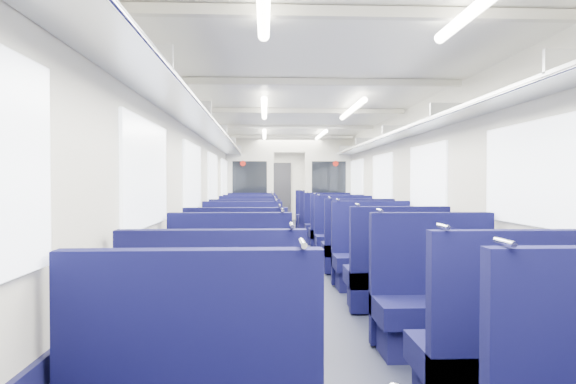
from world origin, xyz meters
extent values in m
cube|color=black|center=(0.00, 0.00, 0.00)|extent=(2.80, 18.00, 0.01)
cube|color=silver|center=(0.00, 0.00, 2.35)|extent=(2.80, 18.00, 0.01)
cube|color=beige|center=(-1.40, 0.00, 1.18)|extent=(0.02, 18.00, 2.35)
cube|color=black|center=(-1.39, 0.00, 0.35)|extent=(0.03, 17.90, 0.70)
cube|color=beige|center=(1.40, 0.00, 1.18)|extent=(0.02, 18.00, 2.35)
cube|color=black|center=(1.39, 0.00, 0.35)|extent=(0.03, 17.90, 0.70)
cube|color=beige|center=(0.00, 9.00, 1.18)|extent=(2.80, 0.02, 2.35)
cube|color=#B2B5BA|center=(-1.22, 0.00, 1.97)|extent=(0.34, 17.40, 0.04)
cylinder|color=silver|center=(-1.04, 0.00, 1.95)|extent=(0.02, 17.40, 0.02)
cube|color=#B2B5BA|center=(-1.22, -6.00, 2.05)|extent=(0.34, 0.03, 0.14)
cube|color=#B2B5BA|center=(-1.22, -4.00, 2.05)|extent=(0.34, 0.03, 0.14)
cube|color=#B2B5BA|center=(-1.22, -2.00, 2.05)|extent=(0.34, 0.03, 0.14)
cube|color=#B2B5BA|center=(-1.22, 0.00, 2.05)|extent=(0.34, 0.03, 0.14)
cube|color=#B2B5BA|center=(-1.22, 2.00, 2.05)|extent=(0.34, 0.03, 0.14)
cube|color=#B2B5BA|center=(-1.22, 4.00, 2.05)|extent=(0.34, 0.03, 0.14)
cube|color=#B2B5BA|center=(-1.22, 6.00, 2.05)|extent=(0.34, 0.03, 0.14)
cube|color=#B2B5BA|center=(-1.22, 8.00, 2.05)|extent=(0.34, 0.03, 0.14)
cube|color=#B2B5BA|center=(1.22, 0.00, 1.97)|extent=(0.34, 17.40, 0.04)
cylinder|color=silver|center=(1.04, 0.00, 1.95)|extent=(0.02, 17.40, 0.02)
cube|color=#B2B5BA|center=(1.22, -6.00, 2.05)|extent=(0.34, 0.03, 0.14)
cube|color=#B2B5BA|center=(1.22, -4.00, 2.05)|extent=(0.34, 0.03, 0.14)
cube|color=#B2B5BA|center=(1.22, -2.00, 2.05)|extent=(0.34, 0.03, 0.14)
cube|color=#B2B5BA|center=(1.22, 0.00, 2.05)|extent=(0.34, 0.03, 0.14)
cube|color=#B2B5BA|center=(1.22, 2.00, 2.05)|extent=(0.34, 0.03, 0.14)
cube|color=#B2B5BA|center=(1.22, 4.00, 2.05)|extent=(0.34, 0.03, 0.14)
cube|color=#B2B5BA|center=(1.22, 6.00, 2.05)|extent=(0.34, 0.03, 0.14)
cube|color=#B2B5BA|center=(1.22, 8.00, 2.05)|extent=(0.34, 0.03, 0.14)
cube|color=white|center=(-1.38, -5.20, 1.42)|extent=(0.02, 1.30, 0.75)
cube|color=white|center=(-1.38, -2.90, 1.42)|extent=(0.02, 1.30, 0.75)
cube|color=white|center=(-1.38, -0.60, 1.42)|extent=(0.02, 1.30, 0.75)
cube|color=white|center=(-1.38, 1.70, 1.42)|extent=(0.02, 1.30, 0.75)
cube|color=white|center=(-1.38, 4.50, 1.42)|extent=(0.02, 1.30, 0.75)
cube|color=white|center=(-1.38, 6.80, 1.42)|extent=(0.02, 1.30, 0.75)
cube|color=white|center=(1.38, -5.20, 1.42)|extent=(0.02, 1.30, 0.75)
cube|color=white|center=(1.38, -2.90, 1.42)|extent=(0.02, 1.30, 0.75)
cube|color=white|center=(1.38, -0.60, 1.42)|extent=(0.02, 1.30, 0.75)
cube|color=white|center=(1.38, 1.70, 1.42)|extent=(0.02, 1.30, 0.75)
cube|color=white|center=(1.38, 4.50, 1.42)|extent=(0.02, 1.30, 0.75)
cube|color=white|center=(1.38, 6.80, 1.42)|extent=(0.02, 1.30, 0.75)
cube|color=beige|center=(0.00, -6.00, 2.31)|extent=(2.70, 0.06, 0.06)
cube|color=beige|center=(0.00, -4.00, 2.31)|extent=(2.70, 0.06, 0.06)
cube|color=beige|center=(0.00, -2.00, 2.31)|extent=(2.70, 0.06, 0.06)
cube|color=beige|center=(0.00, 0.00, 2.31)|extent=(2.70, 0.06, 0.06)
cube|color=beige|center=(0.00, 2.00, 2.31)|extent=(2.70, 0.06, 0.06)
cube|color=beige|center=(0.00, 4.00, 2.31)|extent=(2.70, 0.06, 0.06)
cube|color=beige|center=(0.00, 6.00, 2.31)|extent=(2.70, 0.06, 0.06)
cube|color=beige|center=(0.00, 8.00, 2.31)|extent=(2.70, 0.06, 0.06)
cylinder|color=white|center=(-0.55, -2.50, 2.26)|extent=(0.07, 1.60, 0.07)
cylinder|color=white|center=(-0.55, 1.00, 2.26)|extent=(0.07, 1.60, 0.07)
cylinder|color=white|center=(-0.55, 5.50, 2.26)|extent=(0.07, 1.60, 0.07)
cylinder|color=white|center=(0.55, -2.50, 2.26)|extent=(0.07, 1.60, 0.07)
cylinder|color=white|center=(0.55, 1.00, 2.26)|extent=(0.07, 1.60, 0.07)
cylinder|color=white|center=(0.55, 5.50, 2.26)|extent=(0.07, 1.60, 0.07)
cube|color=black|center=(0.00, 8.94, 1.00)|extent=(0.75, 0.06, 2.00)
cube|color=beige|center=(-0.88, 2.40, 1.18)|extent=(1.05, 0.08, 2.35)
cube|color=black|center=(-0.87, 2.35, 1.40)|extent=(0.76, 0.02, 0.80)
cylinder|color=#B5160C|center=(-1.02, 2.35, 1.75)|extent=(0.12, 0.01, 0.12)
cube|color=beige|center=(0.88, 2.40, 1.18)|extent=(1.05, 0.08, 2.35)
cube|color=black|center=(0.87, 2.35, 1.40)|extent=(0.76, 0.02, 0.80)
cylinder|color=#B5160C|center=(1.02, 2.35, 1.75)|extent=(0.12, 0.01, 0.12)
cube|color=beige|center=(0.00, 2.40, 2.17)|extent=(0.70, 0.08, 0.35)
cylinder|color=silver|center=(-0.40, -6.90, 1.13)|extent=(0.02, 0.16, 0.02)
cylinder|color=silver|center=(0.40, -6.90, 1.13)|extent=(0.02, 0.16, 0.02)
cube|color=#0C0D3B|center=(-0.83, -5.89, 0.35)|extent=(1.02, 0.53, 0.17)
cube|color=#0C0D3B|center=(-0.83, -6.11, 0.56)|extent=(1.02, 0.10, 1.09)
cylinder|color=silver|center=(-0.40, -6.11, 1.13)|extent=(0.02, 0.16, 0.02)
cube|color=#0C0D3B|center=(0.83, -5.99, 0.35)|extent=(1.02, 0.53, 0.17)
cube|color=#0C0D3B|center=(0.83, -6.21, 0.56)|extent=(1.02, 0.10, 1.09)
cylinder|color=silver|center=(0.40, -6.21, 1.13)|extent=(0.02, 0.16, 0.02)
cube|color=#0C0D3B|center=(-0.83, -4.87, 0.35)|extent=(1.02, 0.53, 0.17)
cube|color=black|center=(-0.83, -4.87, 0.13)|extent=(0.94, 0.43, 0.26)
cube|color=#0C0D3B|center=(-0.83, -4.65, 0.56)|extent=(1.02, 0.10, 1.09)
cylinder|color=silver|center=(-0.40, -4.65, 1.13)|extent=(0.02, 0.16, 0.02)
cube|color=#0C0D3B|center=(0.83, -4.94, 0.35)|extent=(1.02, 0.53, 0.17)
cube|color=black|center=(0.83, -4.94, 0.13)|extent=(0.94, 0.43, 0.26)
cube|color=#0C0D3B|center=(0.83, -4.72, 0.56)|extent=(1.02, 0.10, 1.09)
cylinder|color=silver|center=(0.40, -4.72, 1.13)|extent=(0.02, 0.16, 0.02)
cube|color=#0C0D3B|center=(-0.83, -3.65, 0.35)|extent=(1.02, 0.53, 0.17)
cube|color=black|center=(-0.83, -3.65, 0.13)|extent=(0.94, 0.43, 0.26)
cube|color=#0C0D3B|center=(-0.83, -3.87, 0.56)|extent=(1.02, 0.10, 1.09)
cylinder|color=silver|center=(-0.40, -3.87, 1.13)|extent=(0.02, 0.16, 0.02)
cube|color=#0C0D3B|center=(0.83, -3.52, 0.35)|extent=(1.02, 0.53, 0.17)
cube|color=black|center=(0.83, -3.52, 0.13)|extent=(0.94, 0.43, 0.26)
cube|color=#0C0D3B|center=(0.83, -3.73, 0.56)|extent=(1.02, 0.10, 1.09)
cylinder|color=silver|center=(0.40, -3.73, 1.13)|extent=(0.02, 0.16, 0.02)
cube|color=#0C0D3B|center=(-0.83, -2.56, 0.35)|extent=(1.02, 0.53, 0.17)
cube|color=black|center=(-0.83, -2.56, 0.13)|extent=(0.94, 0.43, 0.26)
cube|color=#0C0D3B|center=(-0.83, -2.34, 0.56)|extent=(1.02, 0.10, 1.09)
cylinder|color=silver|center=(-0.40, -2.34, 1.13)|extent=(0.02, 0.16, 0.02)
cube|color=#0C0D3B|center=(0.83, -2.53, 0.35)|extent=(1.02, 0.53, 0.17)
cube|color=black|center=(0.83, -2.53, 0.13)|extent=(0.94, 0.43, 0.26)
cube|color=#0C0D3B|center=(0.83, -2.31, 0.56)|extent=(1.02, 0.10, 1.09)
cylinder|color=silver|center=(0.40, -2.31, 1.13)|extent=(0.02, 0.16, 0.02)
cube|color=#0C0D3B|center=(-0.83, -1.37, 0.35)|extent=(1.02, 0.53, 0.17)
cube|color=black|center=(-0.83, -1.37, 0.13)|extent=(0.94, 0.43, 0.26)
cube|color=#0C0D3B|center=(-0.83, -1.59, 0.56)|extent=(1.02, 0.10, 1.09)
cylinder|color=silver|center=(-0.40, -1.59, 1.13)|extent=(0.02, 0.16, 0.02)
cube|color=#0C0D3B|center=(0.83, -1.31, 0.35)|extent=(1.02, 0.53, 0.17)
cube|color=black|center=(0.83, -1.31, 0.13)|extent=(0.94, 0.43, 0.26)
cube|color=#0C0D3B|center=(0.83, -1.53, 0.56)|extent=(1.02, 0.10, 1.09)
cylinder|color=silver|center=(0.40, -1.53, 1.13)|extent=(0.02, 0.16, 0.02)
cube|color=#0C0D3B|center=(-0.83, -0.20, 0.35)|extent=(1.02, 0.53, 0.17)
cube|color=black|center=(-0.83, -0.20, 0.13)|extent=(0.94, 0.43, 0.26)
cube|color=#0C0D3B|center=(-0.83, 0.02, 0.56)|extent=(1.02, 0.10, 1.09)
cylinder|color=silver|center=(-0.40, 0.02, 1.13)|extent=(0.02, 0.16, 0.02)
cube|color=#0C0D3B|center=(0.83, -0.19, 0.35)|extent=(1.02, 0.53, 0.17)
cube|color=black|center=(0.83, -0.19, 0.13)|extent=(0.94, 0.43, 0.26)
cube|color=#0C0D3B|center=(0.83, 0.02, 0.56)|extent=(1.02, 0.10, 1.09)
cylinder|color=silver|center=(0.40, 0.02, 1.13)|extent=(0.02, 0.16, 0.02)
cube|color=#0C0D3B|center=(-0.83, 1.04, 0.35)|extent=(1.02, 0.53, 0.17)
cube|color=black|center=(-0.83, 1.04, 0.13)|extent=(0.94, 0.43, 0.26)
cube|color=#0C0D3B|center=(-0.83, 0.82, 0.56)|extent=(1.02, 0.10, 1.09)
cylinder|color=silver|center=(-0.40, 0.82, 1.13)|extent=(0.02, 0.16, 0.02)
cube|color=#0C0D3B|center=(0.83, 0.95, 0.35)|extent=(1.02, 0.53, 0.17)
cube|color=black|center=(0.83, 0.95, 0.13)|extent=(0.94, 0.43, 0.26)
cube|color=#0C0D3B|center=(0.83, 0.73, 0.56)|extent=(1.02, 0.10, 1.09)
cylinder|color=silver|center=(0.40, 0.73, 1.13)|extent=(0.02, 0.16, 0.02)
cube|color=#0C0D3B|center=(-0.83, 1.90, 0.35)|extent=(1.02, 0.53, 0.17)
cube|color=black|center=(-0.83, 1.90, 0.13)|extent=(0.94, 0.43, 0.26)
cube|color=#0C0D3B|center=(-0.83, 2.12, 0.56)|extent=(1.02, 0.10, 1.09)
cylinder|color=silver|center=(-0.40, 2.12, 1.13)|extent=(0.02, 0.16, 0.02)
cube|color=#0C0D3B|center=(0.83, 2.07, 0.35)|extent=(1.02, 0.53, 0.17)
cube|color=black|center=(0.83, 2.07, 0.13)|extent=(0.94, 0.43, 0.26)
cube|color=#0C0D3B|center=(0.83, 2.29, 0.56)|extent=(1.02, 0.10, 1.09)
cylinder|color=silver|center=(0.40, 2.29, 1.13)|extent=(0.02, 0.16, 0.02)
cube|color=#0C0D3B|center=(-0.83, 4.10, 0.35)|extent=(1.02, 0.53, 0.17)
cube|color=black|center=(-0.83, 4.10, 0.13)|extent=(0.94, 0.43, 0.26)
cube|color=#0C0D3B|center=(-0.83, 3.89, 0.56)|extent=(1.02, 0.10, 1.09)
cylinder|color=silver|center=(-0.40, 3.89, 1.13)|extent=(0.02, 0.16, 0.02)
cube|color=#0C0D3B|center=(0.83, 4.12, 0.35)|extent=(1.02, 0.53, 0.17)
cube|color=black|center=(0.83, 4.12, 0.13)|extent=(0.94, 0.43, 0.26)
cube|color=#0C0D3B|center=(0.83, 3.90, 0.56)|extent=(1.02, 0.10, 1.09)
cylinder|color=silver|center=(0.40, 3.90, 1.13)|extent=(0.02, 0.16, 0.02)
cube|color=#0C0D3B|center=(-0.83, 5.20, 0.35)|extent=(1.02, 0.53, 0.17)
cube|color=black|center=(-0.83, 5.20, 0.13)|extent=(0.94, 0.43, 0.26)
cube|color=#0C0D3B|center=(-0.83, 5.42, 0.56)|extent=(1.02, 0.10, 1.09)
cylinder|color=silver|center=(-0.40, 5.42, 1.13)|extent=(0.02, 0.16, 0.02)
cube|color=#0C0D3B|center=(0.83, 5.16, 0.35)|extent=(1.02, 0.53, 0.17)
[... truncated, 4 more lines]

